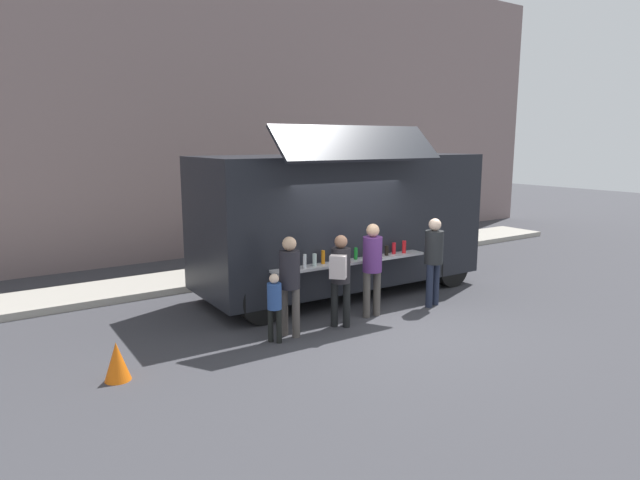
% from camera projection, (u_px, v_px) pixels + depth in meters
% --- Properties ---
extents(ground_plane, '(60.00, 60.00, 0.00)m').
position_uv_depth(ground_plane, '(378.00, 322.00, 10.02)').
color(ground_plane, '#38383D').
extents(curb_strip, '(28.00, 1.60, 0.15)m').
position_uv_depth(curb_strip, '(121.00, 290.00, 11.90)').
color(curb_strip, '#9E998E').
rests_on(curb_strip, ground).
extents(building_behind, '(32.00, 2.40, 8.62)m').
position_uv_depth(building_behind, '(111.00, 102.00, 14.87)').
color(building_behind, gray).
rests_on(building_behind, ground).
extents(food_truck_main, '(6.24, 3.05, 3.56)m').
position_uv_depth(food_truck_main, '(341.00, 219.00, 11.72)').
color(food_truck_main, black).
rests_on(food_truck_main, ground).
extents(traffic_cone_orange, '(0.36, 0.36, 0.55)m').
position_uv_depth(traffic_cone_orange, '(117.00, 361.00, 7.54)').
color(traffic_cone_orange, orange).
rests_on(traffic_cone_orange, ground).
extents(trash_bin, '(0.60, 0.60, 0.98)m').
position_uv_depth(trash_bin, '(391.00, 239.00, 15.75)').
color(trash_bin, '#2D5F37').
rests_on(trash_bin, ground).
extents(customer_front_ordering, '(0.37, 0.36, 1.77)m').
position_uv_depth(customer_front_ordering, '(372.00, 262.00, 10.16)').
color(customer_front_ordering, '#4C4642').
rests_on(customer_front_ordering, ground).
extents(customer_mid_with_backpack, '(0.52, 0.51, 1.66)m').
position_uv_depth(customer_mid_with_backpack, '(340.00, 272.00, 9.55)').
color(customer_mid_with_backpack, black).
rests_on(customer_mid_with_backpack, ground).
extents(customer_rear_waiting, '(0.35, 0.35, 1.72)m').
position_uv_depth(customer_rear_waiting, '(290.00, 277.00, 9.12)').
color(customer_rear_waiting, '#504945').
rests_on(customer_rear_waiting, ground).
extents(customer_extra_browsing, '(0.37, 0.36, 1.78)m').
position_uv_depth(customer_extra_browsing, '(434.00, 254.00, 10.81)').
color(customer_extra_browsing, '#1E2539').
rests_on(customer_extra_browsing, ground).
extents(child_near_queue, '(0.24, 0.24, 1.16)m').
position_uv_depth(child_near_queue, '(274.00, 302.00, 8.89)').
color(child_near_queue, black).
rests_on(child_near_queue, ground).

